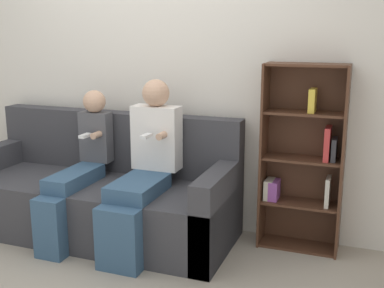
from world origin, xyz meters
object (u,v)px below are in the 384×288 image
(adult_seated, at_px, (144,165))
(child_seated, at_px, (78,167))
(couch, at_px, (101,196))
(bookshelf, at_px, (303,159))

(adult_seated, relative_size, child_seated, 1.10)
(couch, height_order, adult_seated, adult_seated)
(adult_seated, distance_m, child_seated, 0.57)
(couch, relative_size, child_seated, 1.90)
(couch, relative_size, bookshelf, 1.57)
(couch, bearing_deg, bookshelf, 11.67)
(adult_seated, height_order, child_seated, adult_seated)
(child_seated, bearing_deg, couch, 53.37)
(bookshelf, bearing_deg, adult_seated, -158.57)
(child_seated, relative_size, bookshelf, 0.83)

